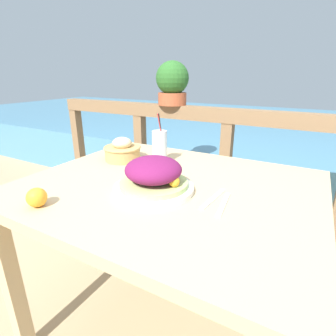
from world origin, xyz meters
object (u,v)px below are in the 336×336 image
at_px(drink_glass, 160,147).
at_px(bread_basket, 122,151).
at_px(salad_plate, 154,177).
at_px(potted_plant, 172,83).

distance_m(drink_glass, bread_basket, 0.20).
xyz_separation_m(salad_plate, potted_plant, (-0.39, 0.87, 0.30)).
bearing_deg(drink_glass, bread_basket, -165.42).
xyz_separation_m(drink_glass, potted_plant, (-0.24, 0.58, 0.28)).
bearing_deg(bread_basket, salad_plate, -35.85).
distance_m(drink_glass, potted_plant, 0.69).
relative_size(salad_plate, bread_basket, 1.61).
distance_m(bread_basket, potted_plant, 0.70).
xyz_separation_m(drink_glass, bread_basket, (-0.19, -0.05, -0.03)).
height_order(salad_plate, bread_basket, salad_plate).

